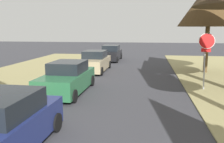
# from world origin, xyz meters

# --- Properties ---
(stop_sign_far) EXTENTS (0.81, 0.40, 2.96)m
(stop_sign_far) POSITION_xyz_m (4.55, 13.00, 2.18)
(stop_sign_far) COLOR #9EA0A5
(stop_sign_far) RESTS_ON grass_verge_right
(street_tree_right_far) EXTENTS (4.33, 4.33, 6.53)m
(street_tree_right_far) POSITION_xyz_m (5.78, 18.37, 4.98)
(street_tree_right_far) COLOR brown
(street_tree_right_far) RESTS_ON grass_verge_right
(parked_sedan_green) EXTENTS (1.97, 4.41, 1.57)m
(parked_sedan_green) POSITION_xyz_m (-2.46, 11.49, 0.72)
(parked_sedan_green) COLOR #28663D
(parked_sedan_green) RESTS_ON ground
(parked_sedan_tan) EXTENTS (1.97, 4.41, 1.57)m
(parked_sedan_tan) POSITION_xyz_m (-2.50, 17.93, 0.72)
(parked_sedan_tan) COLOR tan
(parked_sedan_tan) RESTS_ON ground
(parked_sedan_black) EXTENTS (1.97, 4.41, 1.57)m
(parked_sedan_black) POSITION_xyz_m (-2.27, 24.57, 0.72)
(parked_sedan_black) COLOR black
(parked_sedan_black) RESTS_ON ground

